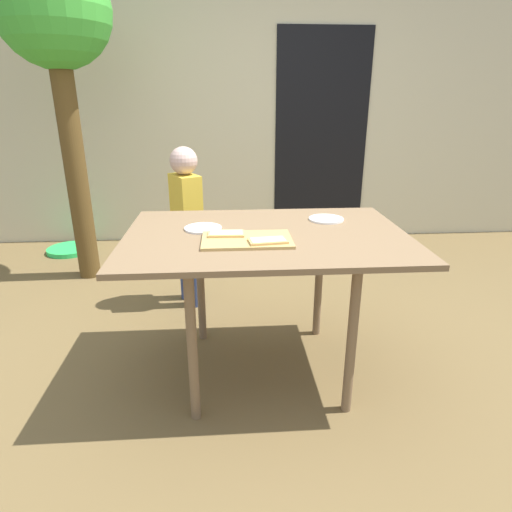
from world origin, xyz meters
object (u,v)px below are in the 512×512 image
cutting_board (247,240)px  plate_white_right (326,219)px  dining_table (266,247)px  plate_white_left (203,228)px  pizza_slice_far_left (226,234)px  pizza_slice_near_right (268,241)px  child_left (187,216)px  backyard_tree (54,24)px  garden_hose_coil (70,249)px

cutting_board → plate_white_right: 0.55m
cutting_board → plate_white_right: cutting_board is taller
dining_table → plate_white_left: size_ratio=7.34×
pizza_slice_far_left → pizza_slice_near_right: bearing=-32.6°
pizza_slice_near_right → plate_white_right: bearing=48.0°
pizza_slice_far_left → plate_white_right: bearing=27.0°
plate_white_right → child_left: (-0.80, 0.64, -0.14)m
cutting_board → backyard_tree: bearing=128.9°
pizza_slice_near_right → plate_white_left: (-0.30, 0.26, -0.02)m
cutting_board → backyard_tree: backyard_tree is taller
backyard_tree → plate_white_right: bearing=-35.5°
pizza_slice_far_left → backyard_tree: bearing=127.8°
plate_white_left → garden_hose_coil: 2.48m
plate_white_right → plate_white_left: same height
pizza_slice_near_right → dining_table: bearing=87.0°
child_left → garden_hose_coil: (-1.23, 1.15, -0.62)m
backyard_tree → cutting_board: bearing=-51.1°
plate_white_right → plate_white_left: (-0.65, -0.13, 0.00)m
plate_white_right → garden_hose_coil: size_ratio=0.45×
child_left → backyard_tree: backyard_tree is taller
plate_white_right → pizza_slice_far_left: bearing=-153.0°
child_left → cutting_board: bearing=-69.8°
cutting_board → child_left: (-0.36, 0.97, -0.14)m
dining_table → plate_white_right: plate_white_right is taller
dining_table → pizza_slice_near_right: (-0.01, -0.17, 0.09)m
dining_table → pizza_slice_near_right: bearing=-93.0°
pizza_slice_near_right → garden_hose_coil: (-1.68, 2.18, -0.77)m
pizza_slice_near_right → garden_hose_coil: size_ratio=0.43×
child_left → backyard_tree: (-0.87, 0.55, 1.22)m
pizza_slice_far_left → cutting_board: bearing=-32.1°
pizza_slice_far_left → plate_white_left: pizza_slice_far_left is taller
dining_table → cutting_board: (-0.10, -0.12, 0.08)m
pizza_slice_near_right → backyard_tree: size_ratio=0.08×
cutting_board → child_left: bearing=110.2°
child_left → garden_hose_coil: bearing=137.0°
plate_white_left → child_left: bearing=101.0°
plate_white_right → dining_table: bearing=-147.7°
backyard_tree → garden_hose_coil: 1.96m
pizza_slice_far_left → plate_white_left: (-0.11, 0.15, -0.02)m
dining_table → cutting_board: cutting_board is taller
backyard_tree → dining_table: bearing=-46.7°
cutting_board → plate_white_left: size_ratio=2.21×
dining_table → pizza_slice_far_left: pizza_slice_far_left is taller
plate_white_right → child_left: child_left is taller
cutting_board → pizza_slice_far_left: pizza_slice_far_left is taller
dining_table → plate_white_right: bearing=32.3°
cutting_board → backyard_tree: (-1.23, 1.52, 1.08)m
dining_table → cutting_board: 0.17m
pizza_slice_near_right → plate_white_left: size_ratio=0.96×
child_left → backyard_tree: bearing=147.8°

